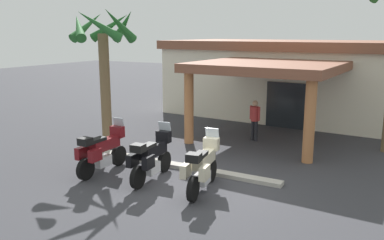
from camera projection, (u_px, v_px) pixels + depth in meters
name	position (u px, v px, depth m)	size (l,w,h in m)	color
ground_plane	(203.00, 185.00, 11.64)	(80.00, 80.00, 0.00)	#38383D
motel_building	(305.00, 79.00, 20.69)	(14.60, 11.80, 3.91)	silver
motorcycle_maroon	(102.00, 151.00, 12.52)	(0.70, 2.21, 1.61)	black
motorcycle_black	(151.00, 157.00, 11.88)	(0.73, 2.21, 1.61)	black
motorcycle_cream	(202.00, 167.00, 11.04)	(0.82, 2.21, 1.61)	black
pedestrian	(255.00, 118.00, 16.22)	(0.50, 0.32, 1.65)	black
palm_tree_roadside	(104.00, 48.00, 14.53)	(2.48, 2.53, 5.22)	brown
curb_strip	(175.00, 165.00, 13.17)	(7.17, 0.36, 0.12)	#ADA89E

